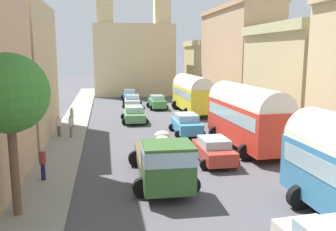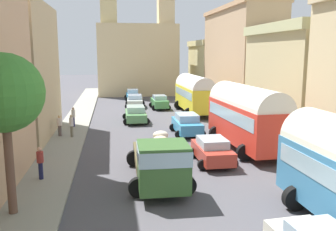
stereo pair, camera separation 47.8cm
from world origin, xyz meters
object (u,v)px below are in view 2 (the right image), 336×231
Objects in this scene: car_1 at (135,101)px; pedestrian_4 at (73,116)px; car_2 at (133,95)px; pedestrian_0 at (71,125)px; parked_bus_2 at (194,92)px; pedestrian_1 at (60,125)px; car_0 at (136,114)px; car_6 at (160,102)px; pedestrian_2 at (40,162)px; car_5 at (187,124)px; parked_bus_1 at (246,114)px; cargo_truck_0 at (160,160)px; car_4 at (212,150)px.

pedestrian_4 is (-5.94, -11.14, 0.29)m from car_1.
pedestrian_0 is (-5.75, -21.34, 0.29)m from car_2.
parked_bus_2 is at bearing -62.83° from car_2.
pedestrian_4 reaches higher than car_2.
pedestrian_1 is (-12.56, -9.37, -1.24)m from parked_bus_2.
car_0 is 15.48m from car_2.
car_6 is (2.70, -1.70, 0.04)m from car_1.
parked_bus_2 is 4.88× the size of pedestrian_2.
car_5 is (-2.81, -9.69, -1.39)m from parked_bus_2.
parked_bus_1 is 13.81m from pedestrian_1.
car_2 is 1.02× the size of car_6.
pedestrian_2 is at bearing -87.71° from pedestrian_1.
cargo_truck_0 is at bearing -107.41° from parked_bus_2.
car_0 is 2.41× the size of pedestrian_4.
car_1 is (-6.14, 19.64, -1.59)m from parked_bus_1.
parked_bus_1 is at bearing -21.01° from pedestrian_0.
car_2 is at bearing 78.28° from pedestrian_2.
parked_bus_2 is 2.01× the size of car_0.
parked_bus_1 is 4.83× the size of pedestrian_4.
car_5 is (3.06, -21.13, 0.05)m from car_2.
pedestrian_4 is (-5.49, 14.44, -0.24)m from cargo_truck_0.
pedestrian_1 is (-6.09, -5.34, 0.21)m from car_0.
parked_bus_1 is 2.04× the size of car_1.
pedestrian_2 is at bearing -101.72° from car_2.
pedestrian_0 reaches higher than pedestrian_2.
car_4 reaches higher than car_1.
cargo_truck_0 is 4.23× the size of pedestrian_2.
parked_bus_1 is 18.34m from car_6.
car_6 is (3.15, 23.88, -0.49)m from cargo_truck_0.
parked_bus_1 is at bearing -57.64° from car_5.
pedestrian_1 reaches higher than car_0.
pedestrian_1 reaches higher than car_5.
car_6 is at bearing -32.15° from car_1.
pedestrian_2 is (-6.31, -30.41, 0.27)m from car_2.
pedestrian_2 reaches higher than car_4.
car_4 is 2.13× the size of pedestrian_2.
pedestrian_0 is 3.97m from pedestrian_4.
car_1 is 6.24m from car_2.
car_1 is 1.01× the size of car_5.
pedestrian_0 is at bearing 116.54° from cargo_truck_0.
parked_bus_2 is at bearing 72.59° from cargo_truck_0.
pedestrian_0 is at bearing 86.52° from pedestrian_2.
parked_bus_2 is at bearing 57.31° from pedestrian_2.
pedestrian_4 reaches higher than car_0.
cargo_truck_0 is at bearing -138.60° from car_4.
parked_bus_2 is 8.02m from car_1.
pedestrian_4 is (0.30, 13.03, 0.01)m from pedestrian_2.
car_5 reaches higher than car_1.
pedestrian_4 is at bearing 128.33° from car_4.
car_2 is 18.40m from pedestrian_4.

